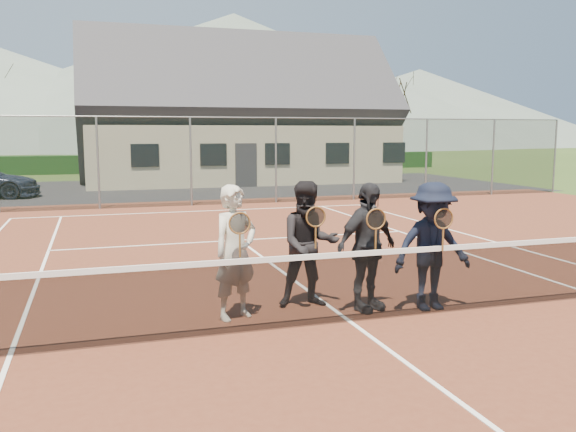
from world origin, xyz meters
name	(u,v)px	position (x,y,z in m)	size (l,w,h in m)	color
ground	(169,189)	(0.00, 20.00, 0.00)	(220.00, 220.00, 0.00)	#2C4117
court_surface	(350,323)	(0.00, 0.00, 0.01)	(30.00, 30.00, 0.02)	#562819
tarmac_carpark	(73,192)	(-4.00, 20.00, 0.01)	(40.00, 12.00, 0.01)	black
hedge_row	(146,163)	(0.00, 32.00, 0.55)	(40.00, 1.20, 1.10)	black
hill_centre	(235,81)	(20.00, 95.00, 11.00)	(120.00, 120.00, 22.00)	#526258
hill_east	(419,108)	(55.00, 95.00, 7.00)	(90.00, 90.00, 14.00)	#506056
court_markings	(350,322)	(0.00, 0.00, 0.02)	(11.03, 23.83, 0.01)	white
tennis_net	(350,284)	(0.00, 0.00, 0.54)	(11.68, 0.08, 1.10)	slate
perimeter_fence	(191,161)	(0.00, 13.50, 1.52)	(30.07, 0.07, 3.02)	slate
clubhouse	(236,103)	(4.00, 24.00, 3.99)	(15.60, 8.20, 7.70)	beige
tree_c	(174,80)	(2.00, 33.00, 5.79)	(3.20, 3.20, 7.77)	#3B2815
tree_d	(320,84)	(12.00, 33.00, 5.79)	(3.20, 3.20, 7.77)	#331E12
tree_e	(398,86)	(18.00, 33.00, 5.79)	(3.20, 3.20, 7.77)	#342113
player_a	(235,252)	(-1.39, 0.62, 0.92)	(0.77, 0.66, 1.80)	beige
player_b	(309,244)	(-0.26, 0.88, 0.92)	(0.97, 0.81, 1.80)	black
player_c	(367,247)	(0.43, 0.44, 0.92)	(1.14, 0.78, 1.80)	black
player_d	(432,246)	(1.32, 0.20, 0.92)	(1.17, 0.68, 1.80)	black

